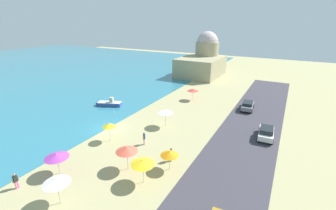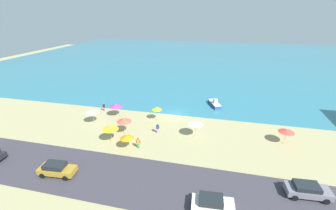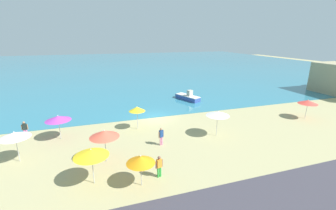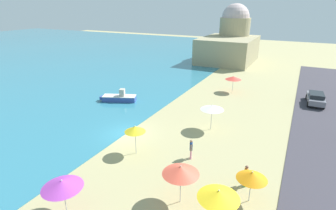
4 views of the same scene
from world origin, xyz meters
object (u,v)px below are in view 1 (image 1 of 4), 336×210
Objects in this scene: beach_umbrella_3 at (56,156)px; beach_umbrella_4 at (193,90)px; skiff_nearshore at (110,103)px; beach_umbrella_6 at (143,162)px; parked_car_2 at (248,105)px; harbor_fortress at (204,60)px; beach_umbrella_5 at (109,125)px; beach_umbrella_0 at (165,111)px; bather_0 at (144,138)px; beach_umbrella_7 at (170,153)px; bather_2 at (16,180)px; parked_car_1 at (266,132)px; beach_umbrella_2 at (127,149)px; bather_1 at (171,154)px; beach_umbrella_1 at (56,181)px.

beach_umbrella_4 is (27.38, -2.92, -0.05)m from beach_umbrella_3.
beach_umbrella_4 is 15.85m from skiff_nearshore.
beach_umbrella_6 is at bearing -129.19° from skiff_nearshore.
harbor_fortress is (22.43, 16.64, 3.22)m from parked_car_2.
beach_umbrella_3 is 0.95× the size of beach_umbrella_5.
harbor_fortress is (42.10, 3.27, 1.81)m from beach_umbrella_5.
beach_umbrella_5 is at bearing -136.95° from skiff_nearshore.
beach_umbrella_0 reaches higher than beach_umbrella_6.
bather_0 is at bearing -25.64° from beach_umbrella_3.
parked_car_2 is at bearing -36.46° from beach_umbrella_0.
beach_umbrella_0 is 8.23m from beach_umbrella_5.
beach_umbrella_4 is at bearing -48.83° from skiff_nearshore.
beach_umbrella_5 is at bearing -175.56° from harbor_fortress.
parked_car_2 is at bearing -10.34° from beach_umbrella_7.
bather_2 is 28.37m from parked_car_1.
beach_umbrella_6 is 7.19m from bather_0.
beach_umbrella_6 is 3.25m from beach_umbrella_7.
beach_umbrella_6 is at bearing -109.98° from beach_umbrella_2.
beach_umbrella_0 is 12.76m from beach_umbrella_4.
beach_umbrella_7 is at bearing -61.97° from beach_umbrella_2.
bather_2 is 0.37× the size of parked_car_2.
bather_1 is (-0.15, -8.97, -1.33)m from beach_umbrella_5.
beach_umbrella_0 is at bearing 8.34° from beach_umbrella_2.
beach_umbrella_1 is 1.53× the size of bather_0.
beach_umbrella_3 is 0.52× the size of skiff_nearshore.
parked_car_1 is (20.44, -13.82, -1.42)m from beach_umbrella_1.
beach_umbrella_0 is 17.24m from beach_umbrella_1.
beach_umbrella_1 is 0.63× the size of parked_car_1.
beach_umbrella_4 is (12.71, 1.08, -0.27)m from beach_umbrella_0.
beach_umbrella_3 is 0.16× the size of harbor_fortress.
beach_umbrella_3 reaches higher than bather_2.
skiff_nearshore is 33.30m from harbor_fortress.
parked_car_1 is 0.89× the size of skiff_nearshore.
beach_umbrella_6 is 22.20m from skiff_nearshore.
beach_umbrella_4 is at bearing -6.09° from beach_umbrella_3.
parked_car_2 is (18.33, -9.01, -0.11)m from bather_0.
beach_umbrella_0 is 12.38m from beach_umbrella_6.
beach_umbrella_2 is 1.05× the size of beach_umbrella_5.
harbor_fortress is at bearing 7.52° from beach_umbrella_1.
beach_umbrella_4 is 17.30m from parked_car_1.
beach_umbrella_7 reaches higher than parked_car_2.
beach_umbrella_7 is at bearing -119.10° from bather_0.
beach_umbrella_3 reaches higher than bather_1.
beach_umbrella_5 is at bearing 57.90° from beach_umbrella_2.
beach_umbrella_5 is at bearing 89.05° from bather_1.
beach_umbrella_7 is at bearing -49.59° from bather_2.
beach_umbrella_1 is at bearing -147.50° from skiff_nearshore.
skiff_nearshore is at bearing 50.81° from beach_umbrella_6.
beach_umbrella_1 reaches higher than skiff_nearshore.
parked_car_2 is at bearing -90.95° from beach_umbrella_4.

